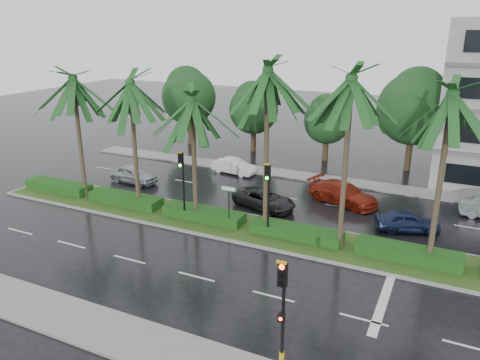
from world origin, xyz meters
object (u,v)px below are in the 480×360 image
at_px(car_silver, 133,174).
at_px(car_red, 343,193).
at_px(car_darkgrey, 264,199).
at_px(signal_near, 282,312).
at_px(signal_median_left, 182,176).
at_px(car_white, 234,166).
at_px(street_sign, 229,196).
at_px(car_blue, 408,221).

relative_size(car_silver, car_red, 0.79).
distance_m(car_silver, car_darkgrey, 11.01).
distance_m(car_silver, car_red, 15.72).
bearing_deg(car_silver, car_red, -75.80).
bearing_deg(car_silver, signal_near, -124.90).
height_order(signal_near, signal_median_left, signal_median_left).
height_order(signal_near, car_white, signal_near).
relative_size(signal_median_left, car_silver, 1.11).
distance_m(car_darkgrey, car_red, 5.43).
xyz_separation_m(signal_near, car_darkgrey, (-6.50, 14.02, -1.89)).
relative_size(signal_near, signal_median_left, 1.00).
height_order(signal_median_left, car_silver, signal_median_left).
distance_m(car_silver, car_white, 7.99).
xyz_separation_m(car_silver, car_darkgrey, (11.00, -0.44, -0.06)).
distance_m(street_sign, car_white, 11.07).
bearing_deg(car_red, signal_median_left, 152.19).
relative_size(street_sign, car_silver, 0.66).
xyz_separation_m(signal_median_left, street_sign, (3.00, 0.18, -0.87)).
height_order(signal_median_left, car_darkgrey, signal_median_left).
relative_size(signal_near, car_red, 0.88).
bearing_deg(signal_near, car_darkgrey, 114.87).
height_order(signal_near, car_silver, signal_near).
bearing_deg(signal_median_left, car_blue, 20.02).
xyz_separation_m(street_sign, car_silver, (-10.50, 4.59, -1.46)).
xyz_separation_m(signal_near, car_white, (-11.58, 19.84, -1.89)).
height_order(street_sign, car_red, street_sign).
bearing_deg(car_red, car_darkgrey, 143.60).
relative_size(signal_near, car_silver, 1.11).
bearing_deg(car_silver, car_darkgrey, -87.63).
height_order(car_silver, car_darkgrey, car_silver).
bearing_deg(car_white, car_silver, 139.69).
xyz_separation_m(signal_median_left, car_red, (8.00, 7.38, -2.28)).
bearing_deg(signal_median_left, car_silver, 147.52).
relative_size(car_darkgrey, car_red, 0.89).
bearing_deg(signal_median_left, street_sign, 3.47).
bearing_deg(car_red, signal_near, -153.80).
relative_size(signal_median_left, car_red, 0.88).
relative_size(car_silver, car_darkgrey, 0.89).
xyz_separation_m(street_sign, car_white, (-4.58, 9.97, -1.51)).
bearing_deg(car_silver, signal_median_left, -117.81).
relative_size(street_sign, car_red, 0.53).
xyz_separation_m(signal_median_left, car_white, (-1.58, 10.15, -2.39)).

